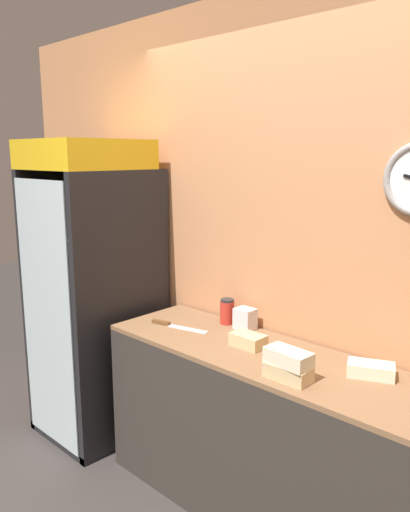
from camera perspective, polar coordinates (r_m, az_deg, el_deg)
The scene contains 10 objects.
wall_back at distance 2.62m, azimuth 12.48°, elevation 0.28°, with size 5.20×0.09×2.70m.
prep_counter at distance 2.70m, azimuth 7.73°, elevation -20.03°, with size 1.92×0.55×0.89m.
beverage_cooler at distance 3.37m, azimuth -11.84°, elevation -2.37°, with size 0.66×0.72×1.94m.
sandwich_stack_bottom at distance 2.26m, azimuth 9.45°, elevation -12.96°, with size 0.21×0.11×0.07m.
sandwich_stack_middle at distance 2.23m, azimuth 9.51°, elevation -11.37°, with size 0.21×0.12×0.07m.
sandwich_flat_left at distance 2.38m, azimuth 18.42°, elevation -12.24°, with size 0.23×0.18×0.06m.
sandwich_flat_right at distance 2.59m, azimuth 4.95°, elevation -9.58°, with size 0.18×0.11×0.07m.
chefs_knife at distance 2.89m, azimuth -3.84°, elevation -7.88°, with size 0.36×0.12×0.02m.
condiment_jar at distance 2.91m, azimuth 2.54°, elevation -6.35°, with size 0.08×0.08×0.15m.
napkin_dispenser at distance 2.83m, azimuth 4.60°, elevation -7.17°, with size 0.11×0.09×0.12m.
Camera 1 is at (1.32, -1.06, 1.85)m, focal length 35.00 mm.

